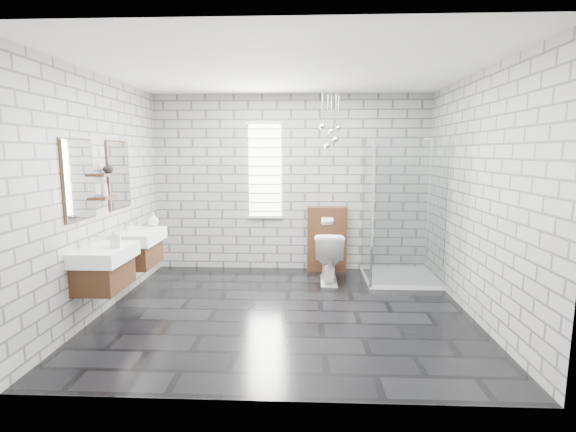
# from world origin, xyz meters

# --- Properties ---
(floor) EXTENTS (4.20, 3.60, 0.02)m
(floor) POSITION_xyz_m (0.00, 0.00, -0.01)
(floor) COLOR black
(floor) RESTS_ON ground
(ceiling) EXTENTS (4.20, 3.60, 0.02)m
(ceiling) POSITION_xyz_m (0.00, 0.00, 2.71)
(ceiling) COLOR white
(ceiling) RESTS_ON wall_back
(wall_back) EXTENTS (4.20, 0.02, 2.70)m
(wall_back) POSITION_xyz_m (0.00, 1.81, 1.35)
(wall_back) COLOR #9E9F99
(wall_back) RESTS_ON floor
(wall_front) EXTENTS (4.20, 0.02, 2.70)m
(wall_front) POSITION_xyz_m (0.00, -1.81, 1.35)
(wall_front) COLOR #9E9F99
(wall_front) RESTS_ON floor
(wall_left) EXTENTS (0.02, 3.60, 2.70)m
(wall_left) POSITION_xyz_m (-2.11, 0.00, 1.35)
(wall_left) COLOR #9E9F99
(wall_left) RESTS_ON floor
(wall_right) EXTENTS (0.02, 3.60, 2.70)m
(wall_right) POSITION_xyz_m (2.11, 0.00, 1.35)
(wall_right) COLOR #9E9F99
(wall_right) RESTS_ON floor
(vanity_left) EXTENTS (0.47, 0.70, 1.57)m
(vanity_left) POSITION_xyz_m (-1.91, -0.48, 0.76)
(vanity_left) COLOR #462815
(vanity_left) RESTS_ON wall_left
(vanity_right) EXTENTS (0.47, 0.70, 1.57)m
(vanity_right) POSITION_xyz_m (-1.91, 0.44, 0.76)
(vanity_right) COLOR #462815
(vanity_right) RESTS_ON wall_left
(shelf_lower) EXTENTS (0.14, 0.30, 0.03)m
(shelf_lower) POSITION_xyz_m (-2.03, -0.05, 1.32)
(shelf_lower) COLOR #462815
(shelf_lower) RESTS_ON wall_left
(shelf_upper) EXTENTS (0.14, 0.30, 0.03)m
(shelf_upper) POSITION_xyz_m (-2.03, -0.05, 1.58)
(shelf_upper) COLOR #462815
(shelf_upper) RESTS_ON wall_left
(window) EXTENTS (0.56, 0.05, 1.48)m
(window) POSITION_xyz_m (-0.40, 1.78, 1.55)
(window) COLOR white
(window) RESTS_ON wall_back
(cistern_panel) EXTENTS (0.60, 0.20, 1.00)m
(cistern_panel) POSITION_xyz_m (0.56, 1.70, 0.50)
(cistern_panel) COLOR #462815
(cistern_panel) RESTS_ON floor
(flush_plate) EXTENTS (0.18, 0.01, 0.12)m
(flush_plate) POSITION_xyz_m (0.56, 1.60, 0.80)
(flush_plate) COLOR silver
(flush_plate) RESTS_ON cistern_panel
(shower_enclosure) EXTENTS (1.00, 1.00, 2.03)m
(shower_enclosure) POSITION_xyz_m (1.50, 1.18, 0.50)
(shower_enclosure) COLOR white
(shower_enclosure) RESTS_ON floor
(pendant_cluster) EXTENTS (0.32, 0.22, 0.82)m
(pendant_cluster) POSITION_xyz_m (0.58, 1.36, 2.09)
(pendant_cluster) COLOR silver
(pendant_cluster) RESTS_ON ceiling
(toilet) EXTENTS (0.42, 0.72, 0.72)m
(toilet) POSITION_xyz_m (0.56, 1.14, 0.36)
(toilet) COLOR white
(toilet) RESTS_ON floor
(soap_bottle_a) EXTENTS (0.12, 0.13, 0.22)m
(soap_bottle_a) POSITION_xyz_m (-1.74, -0.49, 0.96)
(soap_bottle_a) COLOR #B2B2B2
(soap_bottle_a) RESTS_ON vanity_left
(soap_bottle_b) EXTENTS (0.16, 0.16, 0.19)m
(soap_bottle_b) POSITION_xyz_m (-1.81, 0.78, 0.94)
(soap_bottle_b) COLOR #B2B2B2
(soap_bottle_b) RESTS_ON vanity_right
(soap_bottle_c) EXTENTS (0.10, 0.10, 0.20)m
(soap_bottle_c) POSITION_xyz_m (-2.02, -0.09, 1.43)
(soap_bottle_c) COLOR #B2B2B2
(soap_bottle_c) RESTS_ON shelf_lower
(vase) EXTENTS (0.13, 0.13, 0.12)m
(vase) POSITION_xyz_m (-2.02, 0.03, 1.66)
(vase) COLOR #B2B2B2
(vase) RESTS_ON shelf_upper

